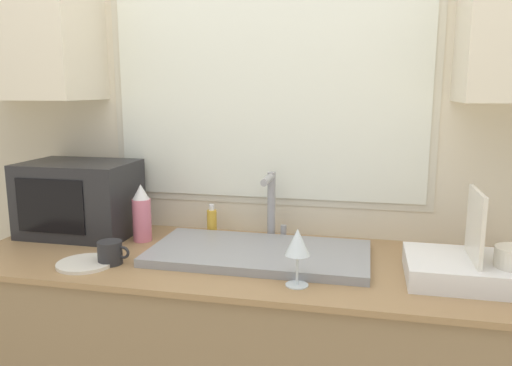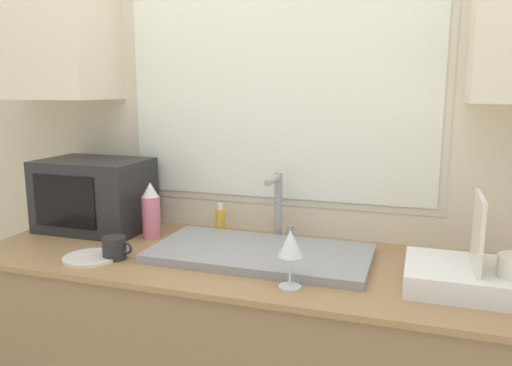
# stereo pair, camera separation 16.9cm
# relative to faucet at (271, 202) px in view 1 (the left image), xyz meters

# --- Properties ---
(wall_back) EXTENTS (6.00, 0.38, 2.60)m
(wall_back) POSITION_rel_faucet_xyz_m (-0.04, 0.10, 0.34)
(wall_back) COLOR beige
(wall_back) RESTS_ON ground_plane
(sink_basin) EXTENTS (0.78, 0.40, 0.03)m
(sink_basin) POSITION_rel_faucet_xyz_m (-0.00, -0.21, -0.14)
(sink_basin) COLOR gray
(sink_basin) RESTS_ON countertop
(faucet) EXTENTS (0.08, 0.16, 0.27)m
(faucet) POSITION_rel_faucet_xyz_m (0.00, 0.00, 0.00)
(faucet) COLOR #99999E
(faucet) RESTS_ON countertop
(microwave) EXTENTS (0.44, 0.31, 0.30)m
(microwave) POSITION_rel_faucet_xyz_m (-0.79, -0.08, -0.01)
(microwave) COLOR #232326
(microwave) RESTS_ON countertop
(dish_rack) EXTENTS (0.40, 0.30, 0.29)m
(dish_rack) POSITION_rel_faucet_xyz_m (0.70, -0.29, -0.11)
(dish_rack) COLOR white
(dish_rack) RESTS_ON countertop
(spray_bottle) EXTENTS (0.07, 0.07, 0.23)m
(spray_bottle) POSITION_rel_faucet_xyz_m (-0.50, -0.12, -0.05)
(spray_bottle) COLOR #D8728C
(spray_bottle) RESTS_ON countertop
(soap_bottle) EXTENTS (0.04, 0.04, 0.13)m
(soap_bottle) POSITION_rel_faucet_xyz_m (-0.25, 0.02, -0.10)
(soap_bottle) COLOR gold
(soap_bottle) RESTS_ON countertop
(mug_near_sink) EXTENTS (0.11, 0.08, 0.08)m
(mug_near_sink) POSITION_rel_faucet_xyz_m (-0.49, -0.39, -0.12)
(mug_near_sink) COLOR #262628
(mug_near_sink) RESTS_ON countertop
(wine_glass) EXTENTS (0.08, 0.08, 0.18)m
(wine_glass) POSITION_rel_faucet_xyz_m (0.17, -0.44, -0.02)
(wine_glass) COLOR silver
(wine_glass) RESTS_ON countertop
(small_plate) EXTENTS (0.19, 0.19, 0.01)m
(small_plate) POSITION_rel_faucet_xyz_m (-0.57, -0.42, -0.15)
(small_plate) COLOR silver
(small_plate) RESTS_ON countertop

